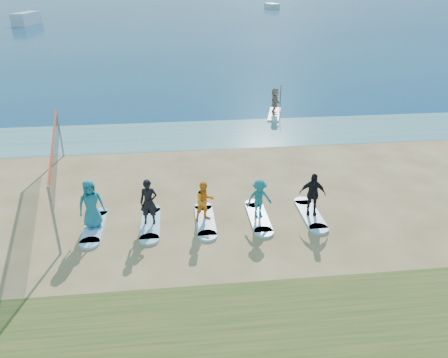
{
  "coord_description": "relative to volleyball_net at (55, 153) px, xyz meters",
  "views": [
    {
      "loc": [
        -3.14,
        -13.41,
        8.4
      ],
      "look_at": [
        -1.38,
        2.0,
        1.1
      ],
      "focal_mm": 35.0,
      "sensor_mm": 36.0,
      "label": 1
    }
  ],
  "objects": [
    {
      "name": "surfboard_0",
      "position": [
        1.75,
        -2.89,
        -1.86
      ],
      "size": [
        0.7,
        2.2,
        0.09
      ],
      "primitive_type": "cube",
      "color": "#A4DFFF",
      "rests_on": "ground"
    },
    {
      "name": "boat_offshore_b",
      "position": [
        31.5,
        104.48,
        -1.9
      ],
      "size": [
        3.24,
        5.69,
        1.41
      ],
      "primitive_type": "cube",
      "rotation": [
        0.0,
        0.0,
        0.19
      ],
      "color": "silver",
      "rests_on": "ground"
    },
    {
      "name": "paddleboard",
      "position": [
        11.32,
        10.18,
        -1.84
      ],
      "size": [
        1.49,
        3.08,
        0.12
      ],
      "primitive_type": "cube",
      "rotation": [
        0.0,
        0.0,
        -0.28
      ],
      "color": "silver",
      "rests_on": "ground"
    },
    {
      "name": "surfboard_4",
      "position": [
        9.85,
        -2.89,
        -1.86
      ],
      "size": [
        0.7,
        2.2,
        0.09
      ],
      "primitive_type": "cube",
      "color": "#A4DFFF",
      "rests_on": "ground"
    },
    {
      "name": "student_2",
      "position": [
        5.8,
        -2.89,
        -1.05
      ],
      "size": [
        0.9,
        0.8,
        1.54
      ],
      "primitive_type": "imported",
      "rotation": [
        0.0,
        0.0,
        0.35
      ],
      "color": "orange",
      "rests_on": "surfboard_2"
    },
    {
      "name": "surfboard_3",
      "position": [
        7.82,
        -2.89,
        -1.86
      ],
      "size": [
        0.7,
        2.2,
        0.09
      ],
      "primitive_type": "cube",
      "color": "#A4DFFF",
      "rests_on": "ground"
    },
    {
      "name": "boat_offshore_a",
      "position": [
        -21.37,
        71.05,
        -1.9
      ],
      "size": [
        3.47,
        8.02,
        2.11
      ],
      "primitive_type": "cube",
      "rotation": [
        0.0,
        0.0,
        -0.14
      ],
      "color": "silver",
      "rests_on": "ground"
    },
    {
      "name": "ground",
      "position": [
        8.04,
        -3.56,
        -1.9
      ],
      "size": [
        600.0,
        600.0,
        0.0
      ],
      "primitive_type": "plane",
      "color": "tan",
      "rests_on": "ground"
    },
    {
      "name": "volleyball_net",
      "position": [
        0.0,
        0.0,
        0.0
      ],
      "size": [
        1.85,
        8.92,
        2.5
      ],
      "rotation": [
        0.0,
        0.0,
        0.2
      ],
      "color": "gray",
      "rests_on": "ground"
    },
    {
      "name": "surfboard_2",
      "position": [
        5.8,
        -2.89,
        -1.86
      ],
      "size": [
        0.7,
        2.2,
        0.09
      ],
      "primitive_type": "cube",
      "color": "#A4DFFF",
      "rests_on": "ground"
    },
    {
      "name": "student_4",
      "position": [
        9.85,
        -2.89,
        -0.98
      ],
      "size": [
        1.05,
        0.62,
        1.68
      ],
      "primitive_type": "imported",
      "rotation": [
        0.0,
        0.0,
        -0.23
      ],
      "color": "black",
      "rests_on": "surfboard_4"
    },
    {
      "name": "student_1",
      "position": [
        3.77,
        -2.89,
        -0.95
      ],
      "size": [
        0.66,
        0.46,
        1.73
      ],
      "primitive_type": "imported",
      "rotation": [
        0.0,
        0.0,
        -0.07
      ],
      "color": "black",
      "rests_on": "surfboard_1"
    },
    {
      "name": "student_3",
      "position": [
        7.82,
        -2.89,
        -1.05
      ],
      "size": [
        1.07,
        0.73,
        1.52
      ],
      "primitive_type": "imported",
      "rotation": [
        0.0,
        0.0,
        0.18
      ],
      "color": "#1A717E",
      "rests_on": "surfboard_3"
    },
    {
      "name": "paddleboarder",
      "position": [
        11.32,
        10.18,
        -0.94
      ],
      "size": [
        0.74,
        1.62,
        1.68
      ],
      "primitive_type": "imported",
      "rotation": [
        0.0,
        0.0,
        1.41
      ],
      "color": "tan",
      "rests_on": "paddleboard"
    },
    {
      "name": "surfboard_1",
      "position": [
        3.77,
        -2.89,
        -1.86
      ],
      "size": [
        0.7,
        2.2,
        0.09
      ],
      "primitive_type": "cube",
      "color": "#A4DFFF",
      "rests_on": "ground"
    },
    {
      "name": "student_0",
      "position": [
        1.75,
        -2.89,
        -0.91
      ],
      "size": [
        1.04,
        0.86,
        1.82
      ],
      "primitive_type": "imported",
      "rotation": [
        0.0,
        0.0,
        0.37
      ],
      "color": "teal",
      "rests_on": "surfboard_0"
    },
    {
      "name": "shallow_water",
      "position": [
        8.04,
        6.94,
        -1.9
      ],
      "size": [
        600.0,
        600.0,
        0.0
      ],
      "primitive_type": "plane",
      "color": "teal",
      "rests_on": "ground"
    }
  ]
}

